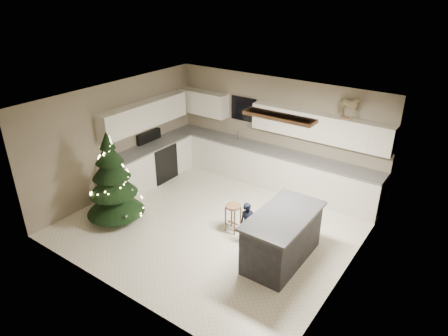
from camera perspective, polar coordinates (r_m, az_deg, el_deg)
The scene contains 8 objects.
ground_plane at distance 8.41m, azimuth -1.39°, elevation -7.93°, with size 5.50×5.50×0.00m, color silver.
room_shell at distance 7.58m, azimuth -1.38°, elevation 3.12°, with size 5.52×5.02×2.61m.
cabinetry at distance 9.70m, azimuth 0.02°, elevation 1.94°, with size 5.50×3.20×2.00m.
island at distance 7.26m, azimuth 8.30°, elevation -9.72°, with size 0.90×1.70×0.95m.
bar_stool at distance 7.97m, azimuth 1.31°, elevation -6.26°, with size 0.31×0.31×0.59m.
christmas_tree at distance 8.48m, azimuth -15.61°, elevation -2.32°, with size 1.23×1.19×1.97m.
toddler at distance 7.68m, azimuth 3.37°, elevation -7.84°, with size 0.31×0.20×0.84m, color black.
rocking_horse at distance 8.66m, azimuth 17.27°, elevation 8.44°, with size 0.62×0.39×0.50m.
Camera 1 is at (4.21, -5.62, 4.63)m, focal length 32.00 mm.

